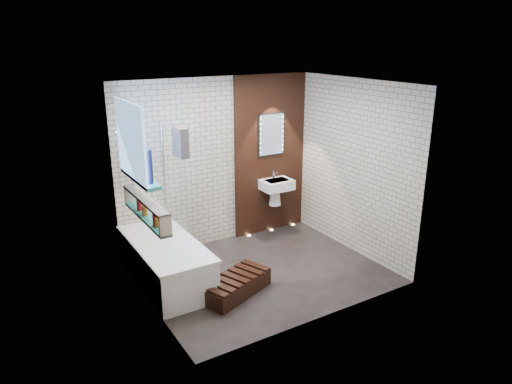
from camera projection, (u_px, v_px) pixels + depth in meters
ground at (262, 272)px, 6.59m from camera, size 3.20×3.20×0.00m
room_shell at (262, 184)px, 6.18m from camera, size 3.24×3.20×2.60m
walnut_panel at (270, 155)px, 7.68m from camera, size 1.30×0.06×2.60m
clerestory_window at (133, 149)px, 5.50m from camera, size 0.18×1.00×0.94m
display_niche at (146, 209)px, 5.58m from camera, size 0.14×1.30×0.26m
bathtub at (166, 262)px, 6.26m from camera, size 0.79×1.74×0.70m
bath_screen at (174, 179)px, 6.48m from camera, size 0.01×0.78×1.40m
towel at (180, 142)px, 6.07m from camera, size 0.11×0.30×0.39m
shower_head at (138, 130)px, 6.09m from camera, size 0.18×0.18×0.02m
washbasin at (276, 188)px, 7.68m from camera, size 0.50×0.36×0.58m
led_mirror at (271, 135)px, 7.54m from camera, size 0.50×0.02×0.70m
walnut_step at (235, 286)px, 6.03m from camera, size 1.06×0.75×0.21m
niche_bottles at (147, 212)px, 5.57m from camera, size 0.07×0.68×0.16m
sill_vases at (143, 168)px, 5.53m from camera, size 0.20×0.47×0.39m
floor_uplights at (272, 230)px, 8.03m from camera, size 0.96×0.06×0.01m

